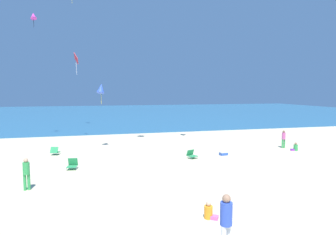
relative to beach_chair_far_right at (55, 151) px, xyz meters
The scene contains 14 objects.
ground_plane 7.63m from the beach_chair_far_right, 17.91° to the right, with size 120.00×120.00×0.00m, color beige.
ocean_water 39.62m from the beach_chair_far_right, 79.45° to the left, with size 120.00×60.00×0.05m, color teal.
beach_chair_far_right is the anchor object (origin of this frame).
beach_chair_mid_beach 9.88m from the beach_chair_far_right, 20.10° to the right, with size 0.78×0.78×0.58m.
beach_chair_near_camera 4.53m from the beach_chair_far_right, 70.61° to the right, with size 0.65×0.72×0.64m.
cooler_box 12.22m from the beach_chair_far_right, 14.62° to the right, with size 0.61×0.44×0.23m.
person_0 16.13m from the beach_chair_far_right, 66.65° to the right, with size 0.48×0.48×1.76m.
person_1 14.26m from the beach_chair_far_right, 61.40° to the right, with size 0.58×0.51×0.65m.
person_2 17.81m from the beach_chair_far_right, ahead, with size 0.32×0.32×1.44m.
person_3 7.61m from the beach_chair_far_right, 92.25° to the right, with size 0.33×0.33×1.52m.
person_5 18.15m from the beach_chair_far_right, ahead, with size 0.58×0.43×0.66m.
kite_red 9.56m from the beach_chair_far_right, 77.72° to the left, with size 0.37×1.08×2.00m.
kite_blue 5.78m from the beach_chair_far_right, 19.46° to the left, with size 0.89×0.98×1.65m.
kite_magenta 13.53m from the beach_chair_far_right, 108.04° to the left, with size 0.69×0.85×1.42m.
Camera 1 is at (-4.39, -9.64, 4.65)m, focal length 30.87 mm.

